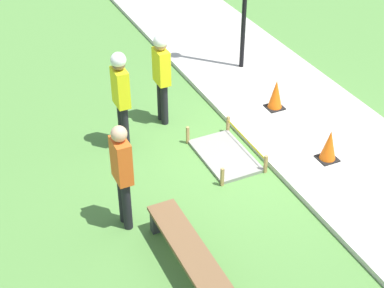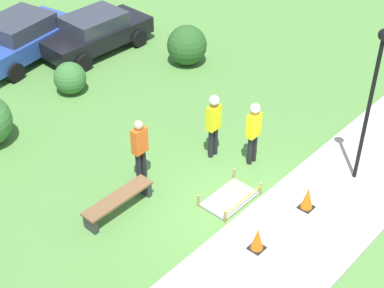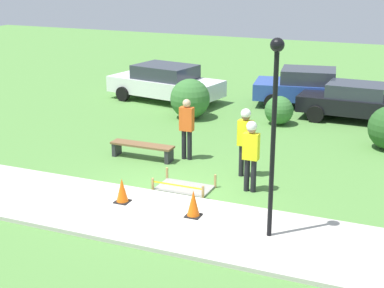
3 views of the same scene
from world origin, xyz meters
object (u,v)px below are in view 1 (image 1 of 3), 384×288
object	(u,v)px
traffic_cone_far_patch	(276,94)
park_bench	(187,250)
worker_supervisor	(162,70)
traffic_cone_near_patch	(329,145)
worker_assistant	(121,91)
bystander_in_orange_shirt	(122,171)

from	to	relation	value
traffic_cone_far_patch	park_bench	world-z (taller)	traffic_cone_far_patch
traffic_cone_far_patch	worker_supervisor	world-z (taller)	worker_supervisor
traffic_cone_near_patch	worker_assistant	distance (m)	3.77
traffic_cone_near_patch	worker_assistant	size ratio (longest dim) A/B	0.31
traffic_cone_far_patch	park_bench	distance (m)	4.55
traffic_cone_far_patch	worker_supervisor	distance (m)	2.37
traffic_cone_far_patch	worker_assistant	size ratio (longest dim) A/B	0.33
worker_assistant	worker_supervisor	bearing A→B (deg)	-64.27
traffic_cone_far_patch	worker_assistant	distance (m)	3.23
worker_assistant	bystander_in_orange_shirt	world-z (taller)	worker_assistant
park_bench	worker_assistant	size ratio (longest dim) A/B	1.02
park_bench	worker_assistant	distance (m)	3.36
traffic_cone_far_patch	worker_assistant	bearing A→B (deg)	86.69
worker_supervisor	park_bench	bearing A→B (deg)	162.18
traffic_cone_far_patch	worker_assistant	xyz separation A→B (m)	(0.18, 3.14, 0.75)
worker_supervisor	bystander_in_orange_shirt	distance (m)	3.00
park_bench	bystander_in_orange_shirt	world-z (taller)	bystander_in_orange_shirt
traffic_cone_far_patch	bystander_in_orange_shirt	size ratio (longest dim) A/B	0.34
traffic_cone_far_patch	bystander_in_orange_shirt	distance (m)	4.31
traffic_cone_near_patch	traffic_cone_far_patch	world-z (taller)	traffic_cone_far_patch
traffic_cone_near_patch	traffic_cone_far_patch	distance (m)	1.89
park_bench	worker_supervisor	xyz separation A→B (m)	(3.72, -1.20, 0.79)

